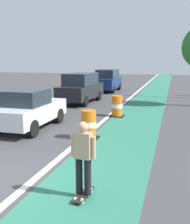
{
  "coord_description": "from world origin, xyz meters",
  "views": [
    {
      "loc": [
        4.14,
        -5.47,
        2.96
      ],
      "look_at": [
        1.46,
        3.73,
        1.1
      ],
      "focal_mm": 43.67,
      "sensor_mm": 36.0,
      "label": 1
    }
  ],
  "objects_px": {
    "parked_sedan_nearest": "(28,109)",
    "parked_suv_third": "(108,80)",
    "traffic_barrel_mid": "(117,106)",
    "traffic_barrel_front": "(89,125)",
    "skateboarder_on_lane": "(83,157)",
    "parked_suv_second": "(81,88)"
  },
  "relations": [
    {
      "from": "parked_suv_third",
      "to": "traffic_barrel_mid",
      "type": "distance_m",
      "value": 11.54
    },
    {
      "from": "parked_suv_third",
      "to": "traffic_barrel_mid",
      "type": "height_order",
      "value": "parked_suv_third"
    },
    {
      "from": "parked_suv_second",
      "to": "parked_suv_third",
      "type": "xyz_separation_m",
      "value": [
        0.14,
        7.24,
        0.0
      ]
    },
    {
      "from": "parked_suv_third",
      "to": "traffic_barrel_mid",
      "type": "xyz_separation_m",
      "value": [
        3.19,
        -11.08,
        -0.5
      ]
    },
    {
      "from": "traffic_barrel_mid",
      "to": "traffic_barrel_front",
      "type": "bearing_deg",
      "value": -92.54
    },
    {
      "from": "parked_sedan_nearest",
      "to": "traffic_barrel_front",
      "type": "relative_size",
      "value": 3.78
    },
    {
      "from": "traffic_barrel_mid",
      "to": "parked_suv_second",
      "type": "bearing_deg",
      "value": 130.96
    },
    {
      "from": "traffic_barrel_front",
      "to": "parked_suv_second",
      "type": "bearing_deg",
      "value": 111.01
    },
    {
      "from": "skateboarder_on_lane",
      "to": "parked_sedan_nearest",
      "type": "xyz_separation_m",
      "value": [
        -4.22,
        5.08,
        -0.08
      ]
    },
    {
      "from": "parked_suv_second",
      "to": "traffic_barrel_mid",
      "type": "xyz_separation_m",
      "value": [
        3.33,
        -3.84,
        -0.5
      ]
    },
    {
      "from": "parked_sedan_nearest",
      "to": "parked_suv_second",
      "type": "xyz_separation_m",
      "value": [
        -0.16,
        7.39,
        0.2
      ]
    },
    {
      "from": "skateboarder_on_lane",
      "to": "parked_suv_second",
      "type": "relative_size",
      "value": 0.36
    },
    {
      "from": "skateboarder_on_lane",
      "to": "parked_suv_third",
      "type": "height_order",
      "value": "parked_suv_third"
    },
    {
      "from": "parked_suv_second",
      "to": "traffic_barrel_front",
      "type": "relative_size",
      "value": 4.28
    },
    {
      "from": "skateboarder_on_lane",
      "to": "traffic_barrel_mid",
      "type": "relative_size",
      "value": 1.55
    },
    {
      "from": "skateboarder_on_lane",
      "to": "parked_suv_second",
      "type": "height_order",
      "value": "parked_suv_second"
    },
    {
      "from": "parked_sedan_nearest",
      "to": "parked_suv_third",
      "type": "height_order",
      "value": "parked_suv_third"
    },
    {
      "from": "traffic_barrel_front",
      "to": "skateboarder_on_lane",
      "type": "bearing_deg",
      "value": -73.88
    },
    {
      "from": "parked_sedan_nearest",
      "to": "traffic_barrel_mid",
      "type": "height_order",
      "value": "parked_sedan_nearest"
    },
    {
      "from": "traffic_barrel_front",
      "to": "traffic_barrel_mid",
      "type": "bearing_deg",
      "value": 87.46
    },
    {
      "from": "parked_sedan_nearest",
      "to": "parked_suv_third",
      "type": "xyz_separation_m",
      "value": [
        -0.01,
        14.63,
        0.2
      ]
    },
    {
      "from": "parked_suv_third",
      "to": "traffic_barrel_front",
      "type": "relative_size",
      "value": 4.22
    }
  ]
}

